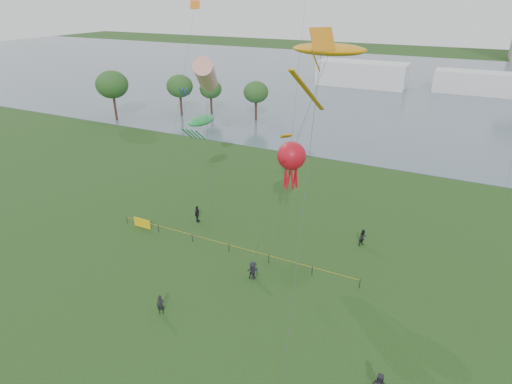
% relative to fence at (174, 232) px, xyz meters
% --- Properties ---
extents(ground_plane, '(400.00, 400.00, 0.00)m').
position_rel_fence_xyz_m(ground_plane, '(10.20, -12.70, -0.55)').
color(ground_plane, '#163410').
extents(lake, '(400.00, 120.00, 0.08)m').
position_rel_fence_xyz_m(lake, '(10.20, 87.30, -0.53)').
color(lake, slate).
rests_on(lake, ground_plane).
extents(pavilion_left, '(22.00, 8.00, 6.00)m').
position_rel_fence_xyz_m(pavilion_left, '(-1.80, 82.30, 2.45)').
color(pavilion_left, white).
rests_on(pavilion_left, ground_plane).
extents(pavilion_right, '(18.00, 7.00, 5.00)m').
position_rel_fence_xyz_m(pavilion_right, '(24.20, 85.30, 1.95)').
color(pavilion_right, silver).
rests_on(pavilion_right, ground_plane).
extents(trees, '(28.34, 16.93, 9.03)m').
position_rel_fence_xyz_m(trees, '(-25.83, 35.95, 5.23)').
color(trees, '#372119').
rests_on(trees, ground_plane).
extents(fence, '(24.07, 0.07, 1.05)m').
position_rel_fence_xyz_m(fence, '(0.00, 0.00, 0.00)').
color(fence, black).
rests_on(fence, ground_plane).
extents(spectator_a, '(0.96, 0.94, 1.56)m').
position_rel_fence_xyz_m(spectator_a, '(9.87, -2.57, 0.22)').
color(spectator_a, black).
rests_on(spectator_a, ground_plane).
extents(spectator_b, '(1.14, 0.78, 1.62)m').
position_rel_fence_xyz_m(spectator_b, '(9.91, -2.69, 0.26)').
color(spectator_b, black).
rests_on(spectator_b, ground_plane).
extents(spectator_c, '(0.63, 1.11, 1.78)m').
position_rel_fence_xyz_m(spectator_c, '(0.38, 3.53, 0.33)').
color(spectator_c, black).
rests_on(spectator_c, ground_plane).
extents(spectator_f, '(0.68, 0.59, 1.58)m').
position_rel_fence_xyz_m(spectator_f, '(5.73, -9.45, 0.24)').
color(spectator_f, black).
rests_on(spectator_f, ground_plane).
extents(spectator_g, '(0.94, 1.00, 1.63)m').
position_rel_fence_xyz_m(spectator_g, '(16.79, 6.52, 0.26)').
color(spectator_g, black).
rests_on(spectator_g, ground_plane).
extents(kite_stingray, '(7.48, 10.26, 18.12)m').
position_rel_fence_xyz_m(kite_stingray, '(13.09, 3.77, 17.07)').
color(kite_stingray, '#3F3F42').
extents(kite_windsock, '(4.48, 6.48, 16.17)m').
position_rel_fence_xyz_m(kite_windsock, '(-0.51, 7.81, 13.64)').
color(kite_windsock, '#3F3F42').
extents(kite_creature, '(2.15, 8.75, 9.86)m').
position_rel_fence_xyz_m(kite_creature, '(-1.28, 7.69, 8.88)').
color(kite_creature, '#3F3F42').
extents(kite_octopus, '(2.43, 4.18, 10.31)m').
position_rel_fence_xyz_m(kite_octopus, '(10.73, 2.99, 8.48)').
color(kite_octopus, '#3F3F42').
extents(kite_delta, '(2.81, 10.89, 19.84)m').
position_rel_fence_xyz_m(kite_delta, '(15.63, -6.12, 17.52)').
color(kite_delta, '#3F3F42').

